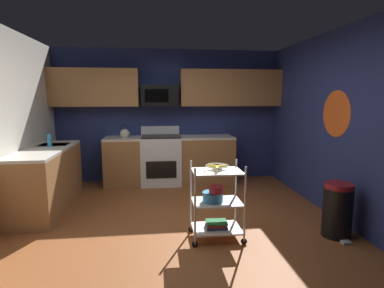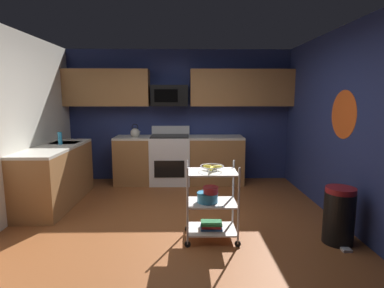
# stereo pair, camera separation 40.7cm
# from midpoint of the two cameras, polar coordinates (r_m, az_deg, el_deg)

# --- Properties ---
(floor) EXTENTS (4.40, 4.80, 0.04)m
(floor) POSITION_cam_midpoint_polar(r_m,az_deg,el_deg) (4.12, -5.59, -15.62)
(floor) COLOR brown
(floor) RESTS_ON ground
(wall_back) EXTENTS (4.52, 0.06, 2.60)m
(wall_back) POSITION_cam_midpoint_polar(r_m,az_deg,el_deg) (6.19, -6.24, 5.23)
(wall_back) COLOR navy
(wall_back) RESTS_ON ground
(wall_right) EXTENTS (0.06, 4.80, 2.60)m
(wall_right) POSITION_cam_midpoint_polar(r_m,az_deg,el_deg) (4.41, 24.56, 3.07)
(wall_right) COLOR navy
(wall_right) RESTS_ON ground
(wall_flower_decal) EXTENTS (0.00, 0.64, 0.64)m
(wall_flower_decal) POSITION_cam_midpoint_polar(r_m,az_deg,el_deg) (4.55, 23.03, 5.22)
(wall_flower_decal) COLOR #E5591E
(counter_run) EXTENTS (3.44, 2.34, 0.92)m
(counter_run) POSITION_cam_midpoint_polar(r_m,az_deg,el_deg) (5.55, -14.29, -4.13)
(counter_run) COLOR #9E6B3D
(counter_run) RESTS_ON ground
(oven_range) EXTENTS (0.76, 0.65, 1.10)m
(oven_range) POSITION_cam_midpoint_polar(r_m,az_deg,el_deg) (5.98, -7.78, -2.88)
(oven_range) COLOR white
(oven_range) RESTS_ON ground
(upper_cabinets) EXTENTS (4.40, 0.33, 0.70)m
(upper_cabinets) POSITION_cam_midpoint_polar(r_m,az_deg,el_deg) (5.99, -5.93, 10.39)
(upper_cabinets) COLOR #9E6B3D
(microwave) EXTENTS (0.70, 0.39, 0.40)m
(microwave) POSITION_cam_midpoint_polar(r_m,az_deg,el_deg) (5.96, -8.01, 8.91)
(microwave) COLOR black
(rolling_cart) EXTENTS (0.64, 0.43, 0.91)m
(rolling_cart) POSITION_cam_midpoint_polar(r_m,az_deg,el_deg) (3.66, 1.41, -10.76)
(rolling_cart) COLOR silver
(rolling_cart) RESTS_ON ground
(fruit_bowl) EXTENTS (0.27, 0.27, 0.07)m
(fruit_bowl) POSITION_cam_midpoint_polar(r_m,az_deg,el_deg) (3.54, 1.44, -4.31)
(fruit_bowl) COLOR silver
(fruit_bowl) RESTS_ON rolling_cart
(mixing_bowl_large) EXTENTS (0.25, 0.25, 0.11)m
(mixing_bowl_large) POSITION_cam_midpoint_polar(r_m,az_deg,el_deg) (3.63, 0.65, -9.82)
(mixing_bowl_large) COLOR #338CBF
(mixing_bowl_large) RESTS_ON rolling_cart
(mixing_bowl_small) EXTENTS (0.18, 0.18, 0.08)m
(mixing_bowl_small) POSITION_cam_midpoint_polar(r_m,az_deg,el_deg) (3.57, 1.27, -8.48)
(mixing_bowl_small) COLOR maroon
(mixing_bowl_small) RESTS_ON rolling_cart
(book_stack) EXTENTS (0.26, 0.20, 0.08)m
(book_stack) POSITION_cam_midpoint_polar(r_m,az_deg,el_deg) (3.77, 1.40, -14.84)
(book_stack) COLOR #1E4C8C
(book_stack) RESTS_ON rolling_cart
(kettle) EXTENTS (0.21, 0.18, 0.26)m
(kettle) POSITION_cam_midpoint_polar(r_m,az_deg,el_deg) (5.94, -14.35, 1.93)
(kettle) COLOR beige
(kettle) RESTS_ON counter_run
(dish_soap_bottle) EXTENTS (0.06, 0.06, 0.20)m
(dish_soap_bottle) POSITION_cam_midpoint_polar(r_m,az_deg,el_deg) (5.25, -27.11, 0.62)
(dish_soap_bottle) COLOR #2D8CBF
(dish_soap_bottle) RESTS_ON counter_run
(trash_can) EXTENTS (0.34, 0.42, 0.66)m
(trash_can) POSITION_cam_midpoint_polar(r_m,az_deg,el_deg) (4.07, 22.93, -11.33)
(trash_can) COLOR black
(trash_can) RESTS_ON ground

